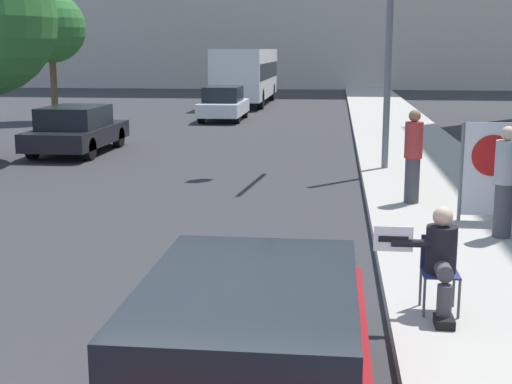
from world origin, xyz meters
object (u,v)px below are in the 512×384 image
(pedestrian_behind, at_px, (413,156))
(traffic_light_pole, at_px, (342,18))
(parked_car_curbside, at_px, (251,370))
(car_on_road_midblock, at_px, (224,104))
(city_bus_on_road, at_px, (247,73))
(street_tree_midblock, at_px, (51,28))
(car_on_road_nearest, at_px, (77,130))
(jogger_on_sidewalk, at_px, (505,181))
(seated_protester, at_px, (440,258))

(pedestrian_behind, relative_size, traffic_light_pole, 0.33)
(parked_car_curbside, height_order, car_on_road_midblock, car_on_road_midblock)
(city_bus_on_road, distance_m, street_tree_midblock, 12.95)
(car_on_road_midblock, bearing_deg, traffic_light_pole, -69.02)
(car_on_road_nearest, xyz_separation_m, city_bus_on_road, (2.63, 19.77, 1.07))
(parked_car_curbside, bearing_deg, jogger_on_sidewalk, 62.97)
(parked_car_curbside, bearing_deg, traffic_light_pole, 87.01)
(car_on_road_nearest, distance_m, car_on_road_midblock, 10.70)
(traffic_light_pole, xyz_separation_m, parked_car_curbside, (-0.67, -12.90, -3.08))
(jogger_on_sidewalk, height_order, pedestrian_behind, pedestrian_behind)
(jogger_on_sidewalk, relative_size, car_on_road_nearest, 0.39)
(city_bus_on_road, bearing_deg, parked_car_curbside, -82.77)
(jogger_on_sidewalk, height_order, street_tree_midblock, street_tree_midblock)
(seated_protester, distance_m, street_tree_midblock, 25.71)
(parked_car_curbside, height_order, street_tree_midblock, street_tree_midblock)
(jogger_on_sidewalk, distance_m, parked_car_curbside, 7.02)
(traffic_light_pole, distance_m, parked_car_curbside, 13.27)
(car_on_road_midblock, distance_m, city_bus_on_road, 9.50)
(car_on_road_midblock, xyz_separation_m, city_bus_on_road, (-0.17, 9.44, 1.04))
(street_tree_midblock, bearing_deg, traffic_light_pole, -44.10)
(pedestrian_behind, distance_m, traffic_light_pole, 5.20)
(jogger_on_sidewalk, height_order, car_on_road_nearest, jogger_on_sidewalk)
(street_tree_midblock, bearing_deg, city_bus_on_road, 57.01)
(seated_protester, xyz_separation_m, car_on_road_nearest, (-8.86, 12.79, -0.11))
(jogger_on_sidewalk, relative_size, pedestrian_behind, 0.98)
(parked_car_curbside, bearing_deg, car_on_road_nearest, 114.55)
(seated_protester, height_order, street_tree_midblock, street_tree_midblock)
(pedestrian_behind, xyz_separation_m, street_tree_midblock, (-13.48, 15.96, 2.84))
(car_on_road_nearest, bearing_deg, parked_car_curbside, -65.45)
(traffic_light_pole, relative_size, car_on_road_midblock, 1.28)
(traffic_light_pole, distance_m, street_tree_midblock, 16.87)
(parked_car_curbside, height_order, city_bus_on_road, city_bus_on_road)
(parked_car_curbside, bearing_deg, street_tree_midblock, 114.91)
(parked_car_curbside, bearing_deg, pedestrian_behind, 76.76)
(car_on_road_nearest, bearing_deg, traffic_light_pole, -19.00)
(seated_protester, height_order, traffic_light_pole, traffic_light_pole)
(car_on_road_nearest, height_order, city_bus_on_road, city_bus_on_road)
(seated_protester, relative_size, traffic_light_pole, 0.22)
(pedestrian_behind, bearing_deg, parked_car_curbside, 15.14)
(jogger_on_sidewalk, xyz_separation_m, parked_car_curbside, (-3.19, -6.24, -0.34))
(jogger_on_sidewalk, distance_m, car_on_road_nearest, 13.90)
(street_tree_midblock, bearing_deg, car_on_road_nearest, -64.48)
(seated_protester, bearing_deg, jogger_on_sidewalk, 84.60)
(pedestrian_behind, bearing_deg, traffic_light_pole, -133.66)
(city_bus_on_road, bearing_deg, traffic_light_pole, -77.05)
(seated_protester, xyz_separation_m, jogger_on_sidewalk, (1.44, 3.46, 0.25))
(street_tree_midblock, bearing_deg, parked_car_curbside, -65.09)
(seated_protester, xyz_separation_m, parked_car_curbside, (-1.75, -2.78, -0.09))
(pedestrian_behind, distance_m, city_bus_on_road, 27.46)
(seated_protester, distance_m, traffic_light_pole, 10.60)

